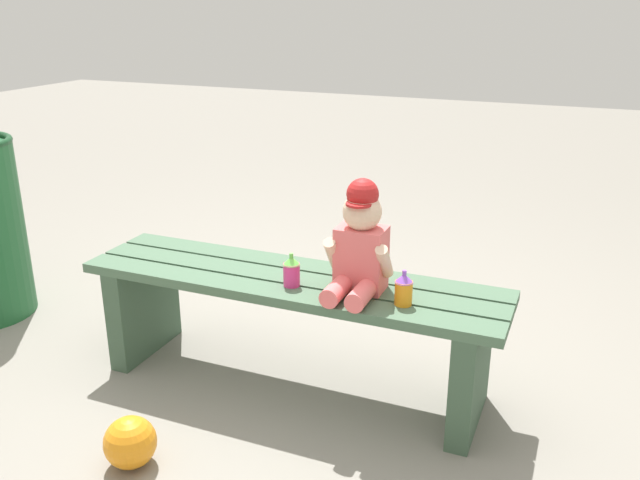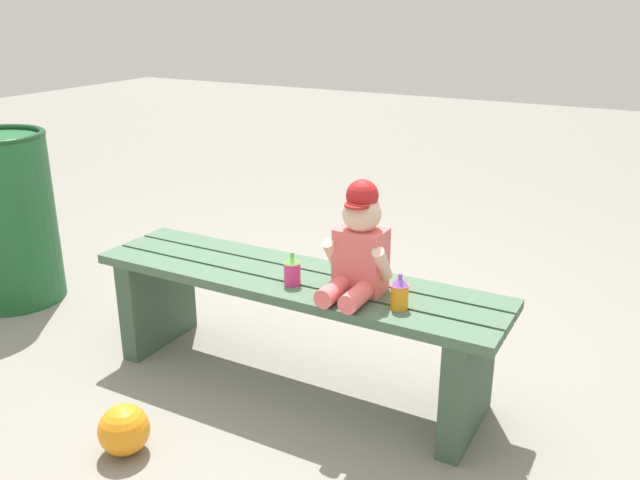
% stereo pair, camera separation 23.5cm
% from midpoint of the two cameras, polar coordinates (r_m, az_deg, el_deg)
% --- Properties ---
extents(ground_plane, '(16.00, 16.00, 0.00)m').
position_cam_midpoint_polar(ground_plane, '(2.72, 0.43, -11.93)').
color(ground_plane, gray).
extents(park_bench, '(1.61, 0.39, 0.46)m').
position_cam_midpoint_polar(park_bench, '(2.57, 0.45, -6.03)').
color(park_bench, '#47664C').
rests_on(park_bench, ground_plane).
extents(child_figure, '(0.23, 0.27, 0.40)m').
position_cam_midpoint_polar(child_figure, '(2.32, 6.21, -0.49)').
color(child_figure, '#E56666').
rests_on(child_figure, park_bench).
extents(sippy_cup_left, '(0.06, 0.06, 0.12)m').
position_cam_midpoint_polar(sippy_cup_left, '(2.41, 0.42, -2.56)').
color(sippy_cup_left, '#E5337F').
rests_on(sippy_cup_left, park_bench).
extents(sippy_cup_right, '(0.06, 0.06, 0.12)m').
position_cam_midpoint_polar(sippy_cup_right, '(2.26, 9.73, -4.44)').
color(sippy_cup_right, orange).
rests_on(sippy_cup_right, park_bench).
extents(toy_ball, '(0.17, 0.17, 0.17)m').
position_cam_midpoint_polar(toy_ball, '(2.37, -13.48, -15.44)').
color(toy_ball, orange).
rests_on(toy_ball, ground_plane).
extents(trash_bin, '(0.47, 0.47, 0.84)m').
position_cam_midpoint_polar(trash_bin, '(3.56, -23.38, 1.69)').
color(trash_bin, '#1E592D').
rests_on(trash_bin, ground_plane).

